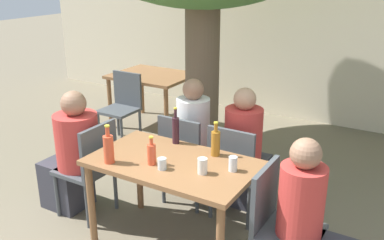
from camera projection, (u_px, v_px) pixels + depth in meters
name	position (u px, v px, depth m)	size (l,w,h in m)	color
cafe_building_wall	(312.00, 27.00, 6.10)	(10.00, 0.08, 2.80)	beige
dining_table_front	(173.00, 172.00, 3.40)	(1.31, 0.77, 0.77)	brown
dining_table_back	(152.00, 81.00, 6.09)	(1.09, 0.88, 0.77)	brown
patio_chair_0	(91.00, 164.00, 3.88)	(0.44, 0.44, 0.92)	#474C51
patio_chair_1	(278.00, 220.00, 3.02)	(0.44, 0.44, 0.92)	#474C51
patio_chair_2	(185.00, 155.00, 4.07)	(0.44, 0.44, 0.92)	#474C51
patio_chair_3	(235.00, 167.00, 3.82)	(0.44, 0.44, 0.92)	#474C51
patio_chair_4	(123.00, 103.00, 5.59)	(0.44, 0.44, 0.92)	#474C51
person_seated_0	(72.00, 157.00, 3.98)	(0.60, 0.39, 1.19)	#383842
person_seated_1	(312.00, 231.00, 2.91)	(0.56, 0.31, 1.18)	#383842
person_seated_2	(198.00, 144.00, 4.26)	(0.32, 0.56, 1.23)	#383842
person_seated_3	(246.00, 155.00, 4.00)	(0.34, 0.57, 1.22)	#383842
soda_bottle_0	(109.00, 148.00, 3.30)	(0.08, 0.08, 0.31)	#DB4C2D
wine_bottle_1	(176.00, 129.00, 3.66)	(0.06, 0.06, 0.32)	#331923
soda_bottle_2	(152.00, 154.00, 3.28)	(0.07, 0.07, 0.23)	#DB4C2D
amber_bottle_3	(216.00, 143.00, 3.43)	(0.07, 0.07, 0.29)	#9E661E
drinking_glass_0	(202.00, 166.00, 3.14)	(0.07, 0.07, 0.12)	silver
drinking_glass_1	(162.00, 164.00, 3.22)	(0.07, 0.07, 0.09)	silver
drinking_glass_2	(233.00, 164.00, 3.19)	(0.07, 0.07, 0.11)	white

